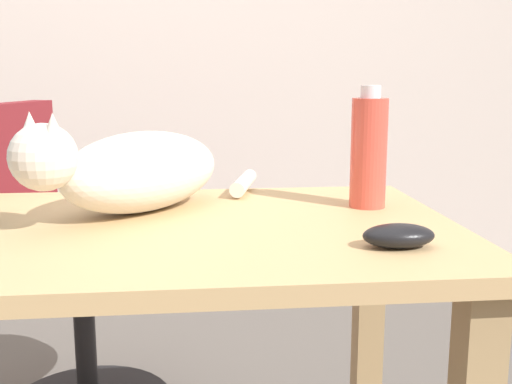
{
  "coord_description": "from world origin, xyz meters",
  "views": [
    {
      "loc": [
        0.28,
        -1.06,
        0.99
      ],
      "look_at": [
        0.39,
        -0.03,
        0.79
      ],
      "focal_mm": 43.92,
      "sensor_mm": 36.0,
      "label": 1
    }
  ],
  "objects_px": {
    "cat": "(134,170)",
    "computer_mouse": "(399,236)",
    "water_bottle": "(369,151)",
    "office_chair": "(66,288)"
  },
  "relations": [
    {
      "from": "computer_mouse",
      "to": "water_bottle",
      "type": "distance_m",
      "value": 0.3
    },
    {
      "from": "office_chair",
      "to": "water_bottle",
      "type": "xyz_separation_m",
      "value": [
        0.7,
        -0.57,
        0.45
      ]
    },
    {
      "from": "cat",
      "to": "water_bottle",
      "type": "bearing_deg",
      "value": 0.41
    },
    {
      "from": "office_chair",
      "to": "computer_mouse",
      "type": "height_order",
      "value": "office_chair"
    },
    {
      "from": "cat",
      "to": "computer_mouse",
      "type": "distance_m",
      "value": 0.5
    },
    {
      "from": "computer_mouse",
      "to": "water_bottle",
      "type": "height_order",
      "value": "water_bottle"
    },
    {
      "from": "office_chair",
      "to": "water_bottle",
      "type": "distance_m",
      "value": 1.01
    },
    {
      "from": "cat",
      "to": "water_bottle",
      "type": "distance_m",
      "value": 0.45
    },
    {
      "from": "cat",
      "to": "computer_mouse",
      "type": "xyz_separation_m",
      "value": [
        0.41,
        -0.28,
        -0.06
      ]
    },
    {
      "from": "cat",
      "to": "water_bottle",
      "type": "height_order",
      "value": "water_bottle"
    }
  ]
}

